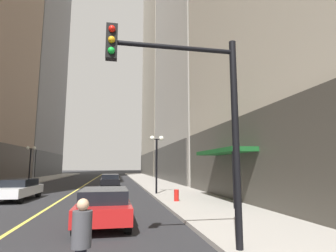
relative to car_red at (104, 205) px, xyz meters
name	(u,v)px	position (x,y,z in m)	size (l,w,h in m)	color
ground_plane	(90,182)	(-3.00, 27.83, -0.72)	(200.00, 200.00, 0.00)	#262628
sidewalk_left	(24,182)	(-11.25, 27.83, -0.65)	(4.50, 78.00, 0.15)	#9E9991
sidewalk_right	(150,181)	(5.25, 27.83, -0.65)	(4.50, 78.00, 0.15)	#9E9991
lane_centre_stripe	(90,182)	(-3.00, 27.83, -0.72)	(0.16, 70.00, 0.01)	#E5D64C
building_right_far	(174,20)	(14.14, 52.83, 38.81)	(13.47, 26.00, 79.22)	#B7AD99
storefront_awning_right	(224,152)	(6.69, 4.50, 2.27)	(1.60, 5.88, 3.12)	#144C1E
car_red	(104,205)	(0.00, 0.00, 0.00)	(1.90, 4.44, 1.32)	#B21919
car_white	(18,189)	(-5.70, 8.43, 0.00)	(2.00, 4.64, 1.32)	silver
car_black	(110,180)	(-0.13, 18.17, 0.00)	(1.98, 4.45, 1.32)	black
pedestrian_with_orange_bag	(81,238)	(-0.17, -5.62, 0.20)	(0.41, 0.41, 1.60)	black
traffic_light_near_right	(196,103)	(2.35, -4.24, 3.02)	(3.43, 0.35, 5.65)	black
street_lamp_left_far	(31,156)	(-9.40, 23.47, 2.54)	(1.06, 0.36, 4.43)	black
street_lamp_right_mid	(157,151)	(3.40, 9.51, 2.54)	(1.06, 0.36, 4.43)	black
fire_hydrant_right	(176,197)	(3.90, 4.98, -0.32)	(0.28, 0.28, 0.80)	red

